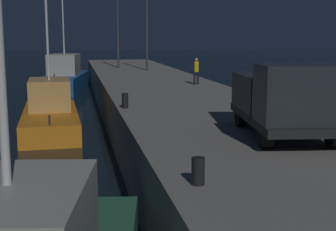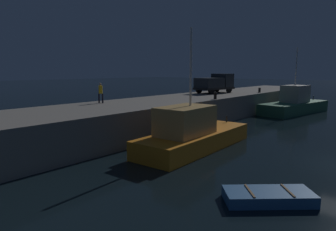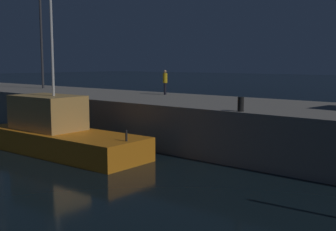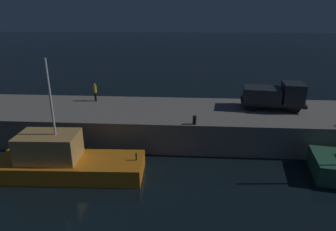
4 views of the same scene
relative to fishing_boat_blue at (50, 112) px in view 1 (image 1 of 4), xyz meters
The scene contains 9 objects.
pier_quay 7.41m from the fishing_boat_blue, 69.65° to the left, with size 69.51×7.44×2.47m.
fishing_boat_blue is the anchor object (origin of this frame).
fishing_boat_white 20.89m from the fishing_boat_blue, behind, with size 12.21×5.20×10.55m.
lamp_post_west 18.76m from the fishing_boat_blue, 161.70° to the left, with size 0.44×0.44×7.72m.
lamp_post_east 16.42m from the fishing_boat_blue, 149.31° to the left, with size 0.44×0.44×8.25m.
utility_truck 17.48m from the fishing_boat_blue, 26.67° to the left, with size 5.43×2.95×2.31m.
dockworker 9.33m from the fishing_boat_blue, 92.88° to the left, with size 0.42×0.42×1.67m.
bollard_west 20.14m from the fishing_boat_blue, 11.38° to the left, with size 0.28×0.28×0.58m, color black.
bollard_central 9.52m from the fishing_boat_blue, 22.43° to the left, with size 0.28×0.28×0.65m, color black.
Camera 1 is at (26.60, 9.85, 5.58)m, focal length 51.94 mm.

